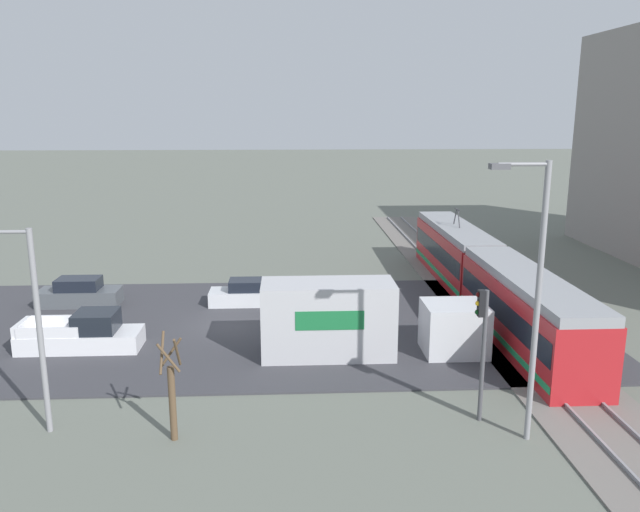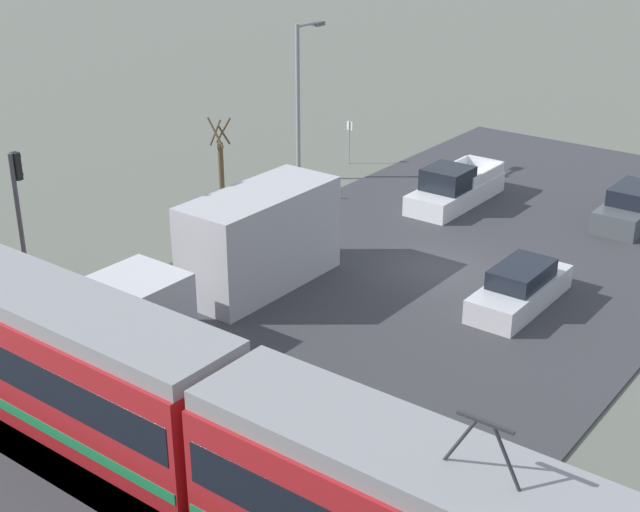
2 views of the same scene
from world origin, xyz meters
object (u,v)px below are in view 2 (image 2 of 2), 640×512
light_rail_tram (222,434)px  no_parking_sign (349,138)px  sedan_car_0 (520,289)px  street_lamp_mid_block (301,90)px  traffic_light_pole (19,202)px  sedan_car_1 (632,208)px  pickup_truck (454,189)px  street_tree (221,163)px  box_truck (233,255)px

light_rail_tram → no_parking_sign: size_ratio=11.64×
sedan_car_0 → street_lamp_mid_block: street_lamp_mid_block is taller
light_rail_tram → traffic_light_pole: 14.08m
sedan_car_1 → traffic_light_pole: size_ratio=0.93×
traffic_light_pole → no_parking_sign: size_ratio=2.27×
pickup_truck → traffic_light_pole: traffic_light_pole is taller
sedan_car_1 → traffic_light_pole: traffic_light_pole is taller
light_rail_tram → traffic_light_pole: bearing=-18.0°
light_rail_tram → street_tree: light_rail_tram is taller
sedan_car_0 → traffic_light_pole: traffic_light_pole is taller
traffic_light_pole → street_tree: traffic_light_pole is taller
street_tree → street_lamp_mid_block: bearing=-99.6°
light_rail_tram → box_truck: size_ratio=2.46×
traffic_light_pole → street_tree: size_ratio=1.30×
light_rail_tram → sedan_car_0: 13.43m
box_truck → pickup_truck: size_ratio=1.84×
sedan_car_1 → street_tree: bearing=27.6°
pickup_truck → street_lamp_mid_block: street_lamp_mid_block is taller
sedan_car_1 → street_lamp_mid_block: (14.72, 3.43, 3.50)m
box_truck → traffic_light_pole: size_ratio=2.08×
pickup_truck → no_parking_sign: no_parking_sign is taller
box_truck → sedan_car_0: (-7.99, -5.38, -0.98)m
light_rail_tram → no_parking_sign: (12.85, -22.98, -0.46)m
no_parking_sign → sedan_car_0: bearing=145.3°
sedan_car_1 → street_tree: street_tree is taller
box_truck → pickup_truck: box_truck is taller
light_rail_tram → street_lamp_mid_block: (13.36, -19.78, 2.45)m
traffic_light_pole → street_tree: (0.83, -10.76, -1.48)m
pickup_truck → sedan_car_0: size_ratio=1.17×
pickup_truck → street_lamp_mid_block: 8.53m
street_tree → street_lamp_mid_block: 5.38m
traffic_light_pole → sedan_car_1: bearing=-127.9°
sedan_car_1 → light_rail_tram: bearing=86.6°
light_rail_tram → no_parking_sign: bearing=-60.8°
no_parking_sign → sedan_car_1: bearing=-179.1°
box_truck → sedan_car_0: 9.68m
sedan_car_1 → street_lamp_mid_block: street_lamp_mid_block is taller
pickup_truck → no_parking_sign: size_ratio=2.57×
light_rail_tram → traffic_light_pole: (13.32, -4.33, 1.42)m
sedan_car_0 → no_parking_sign: 16.93m
pickup_truck → box_truck: bearing=84.2°
box_truck → no_parking_sign: (5.92, -15.02, -0.34)m
box_truck → sedan_car_0: size_ratio=2.15×
sedan_car_0 → light_rail_tram: bearing=85.5°
traffic_light_pole → light_rail_tram: bearing=162.0°
traffic_light_pole → box_truck: bearing=-150.4°
street_lamp_mid_block → sedan_car_1: bearing=-166.9°
street_lamp_mid_block → street_tree: bearing=80.4°
light_rail_tram → street_tree: (14.15, -15.09, -0.06)m
sedan_car_0 → no_parking_sign: (13.91, -9.64, 0.65)m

